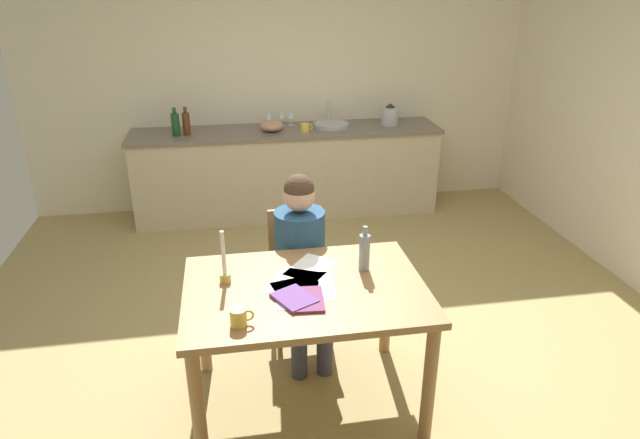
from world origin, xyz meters
TOP-DOWN VIEW (x-y plane):
  - ground_plane at (0.00, 0.00)m, footprint 5.20×5.20m
  - wall_back at (0.00, 2.60)m, footprint 5.20×0.12m
  - kitchen_counter at (0.00, 2.24)m, footprint 3.10×0.64m
  - dining_table at (-0.23, -0.65)m, footprint 1.29×0.91m
  - chair_at_table at (-0.18, 0.05)m, footprint 0.42×0.42m
  - person_seated at (-0.18, -0.10)m, footprint 0.33×0.60m
  - coffee_mug at (-0.59, -0.94)m, footprint 0.12×0.08m
  - candlestick at (-0.65, -0.52)m, footprint 0.06×0.06m
  - book_magazine at (-0.31, -0.77)m, footprint 0.25×0.27m
  - book_cookery at (-0.24, -0.79)m, footprint 0.19×0.25m
  - paper_letter at (-0.18, -0.64)m, footprint 0.25×0.33m
  - paper_bill at (-0.30, -0.58)m, footprint 0.32×0.36m
  - paper_envelope at (-0.29, -0.72)m, footprint 0.27×0.33m
  - paper_receipt at (-0.17, -0.44)m, footprint 0.35×0.36m
  - paper_notice at (-0.28, -0.70)m, footprint 0.27×0.34m
  - wine_bottle_on_table at (0.12, -0.51)m, footprint 0.06×0.06m
  - sink_unit at (0.46, 2.24)m, footprint 0.36×0.36m
  - bottle_oil at (-1.07, 2.16)m, footprint 0.08×0.08m
  - bottle_vinegar at (-0.97, 2.18)m, footprint 0.07×0.07m
  - mixing_bowl at (-0.15, 2.18)m, footprint 0.23×0.23m
  - stovetop_kettle at (1.07, 2.24)m, footprint 0.18×0.18m
  - wine_glass_near_sink at (0.06, 2.39)m, footprint 0.07×0.07m
  - wine_glass_by_kettle at (-0.03, 2.39)m, footprint 0.07×0.07m
  - wine_glass_back_left at (-0.16, 2.39)m, footprint 0.07×0.07m
  - teacup_on_counter at (0.17, 2.09)m, footprint 0.12×0.09m

SIDE VIEW (x-z plane):
  - ground_plane at x=0.00m, z-range -0.04..0.00m
  - kitchen_counter at x=0.00m, z-range 0.00..0.90m
  - chair_at_table at x=-0.18m, z-range 0.06..0.95m
  - dining_table at x=-0.23m, z-range 0.28..1.05m
  - person_seated at x=-0.18m, z-range 0.08..1.28m
  - paper_letter at x=-0.18m, z-range 0.77..0.78m
  - paper_bill at x=-0.30m, z-range 0.77..0.78m
  - paper_envelope at x=-0.29m, z-range 0.77..0.78m
  - paper_receipt at x=-0.17m, z-range 0.77..0.78m
  - paper_notice at x=-0.28m, z-range 0.77..0.78m
  - book_cookery at x=-0.24m, z-range 0.77..0.79m
  - book_magazine at x=-0.31m, z-range 0.77..0.79m
  - coffee_mug at x=-0.59m, z-range 0.77..0.86m
  - candlestick at x=-0.65m, z-range 0.71..1.01m
  - wine_bottle_on_table at x=0.12m, z-range 0.75..1.02m
  - sink_unit at x=0.46m, z-range 0.80..1.04m
  - teacup_on_counter at x=0.17m, z-range 0.90..0.99m
  - mixing_bowl at x=-0.15m, z-range 0.90..1.01m
  - stovetop_kettle at x=1.07m, z-range 0.89..1.11m
  - wine_glass_near_sink at x=0.06m, z-range 0.93..1.09m
  - wine_glass_by_kettle at x=-0.03m, z-range 0.93..1.09m
  - wine_glass_back_left at x=-0.16m, z-range 0.93..1.09m
  - bottle_oil at x=-1.07m, z-range 0.88..1.15m
  - bottle_vinegar at x=-0.97m, z-range 0.88..1.15m
  - wall_back at x=0.00m, z-range 0.00..2.60m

